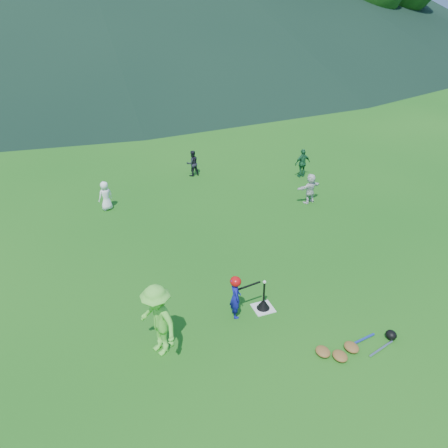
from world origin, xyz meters
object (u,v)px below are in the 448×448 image
Objects in this scene: adult_coach at (157,321)px; fielder_d at (310,188)px; fielder_c at (303,163)px; batting_tee at (263,304)px; equipment_pile at (352,347)px; home_plate at (263,308)px; fielder_b at (192,163)px; batter_child at (235,297)px; fielder_a at (105,196)px.

adult_coach is 7.96m from fielder_d.
fielder_c is at bearing 111.13° from adult_coach.
batting_tee is 0.38× the size of equipment_pile.
home_plate is 8.15m from fielder_b.
fielder_d is at bearing 49.52° from batting_tee.
adult_coach is 9.17m from fielder_b.
fielder_b reaches higher than home_plate.
batter_child reaches higher than home_plate.
fielder_a is at bearing 25.21° from batter_child.
fielder_d reaches higher than fielder_a.
adult_coach is at bearing 39.76° from fielder_c.
adult_coach is at bearing 112.45° from batter_child.
fielder_d is (6.27, 4.89, -0.28)m from adult_coach.
batter_child is at bearing 85.68° from fielder_a.
batter_child is at bearing 70.46° from fielder_b.
adult_coach is 1.44× the size of fielder_c.
batter_child is 0.56× the size of equipment_pile.
fielder_c is 0.61× the size of equipment_pile.
batting_tee is 2.11m from equipment_pile.
equipment_pile is at bearing -58.08° from home_plate.
home_plate is 6.87m from fielder_a.
batting_tee is at bearing 37.13° from fielder_d.
home_plate is 0.45× the size of batter_child.
home_plate is 2.64m from adult_coach.
home_plate is 0.47× the size of fielder_a.
fielder_c is (7.16, 6.96, -0.24)m from adult_coach.
fielder_c reaches higher than batting_tee.
fielder_c is 8.02m from batting_tee.
batter_child is at bearing 134.90° from equipment_pile.
fielder_a is 0.94× the size of fielder_d.
batting_tee is (0.68, -0.01, -0.37)m from batter_child.
equipment_pile is (1.11, -1.79, 0.06)m from home_plate.
equipment_pile is at bearing 82.70° from fielder_b.
fielder_a is at bearing 158.18° from adult_coach.
batter_child is 0.64× the size of adult_coach.
batting_tee reaches higher than equipment_pile.
adult_coach is 1.54× the size of fielder_d.
home_plate is 5.86m from fielder_d.
batter_child reaches higher than fielder_a.
fielder_a is at bearing 114.75° from equipment_pile.
batter_child is at bearing 179.02° from batting_tee.
fielder_b is 4.15m from fielder_c.
fielder_c is at bearing 54.28° from batting_tee.
fielder_c reaches higher than fielder_d.
home_plate is 0.44× the size of fielder_d.
home_plate is at bearing 37.13° from fielder_d.
fielder_b is 4.69m from fielder_d.
batter_child is 6.29m from fielder_d.
batting_tee is (-3.79, -4.44, -0.38)m from fielder_d.
home_plate is 0.66× the size of batting_tee.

